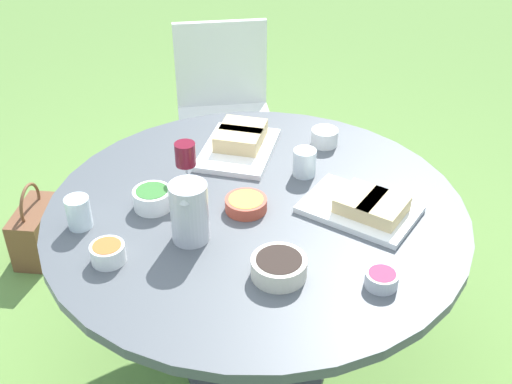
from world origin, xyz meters
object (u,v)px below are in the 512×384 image
at_px(dining_table, 256,233).
at_px(wine_glass, 185,156).
at_px(chair_near_left, 224,103).
at_px(water_pitcher, 189,212).
at_px(handbag, 37,230).

height_order(dining_table, wine_glass, wine_glass).
bearing_deg(wine_glass, chair_near_left, -177.94).
height_order(chair_near_left, water_pitcher, water_pitcher).
relative_size(chair_near_left, wine_glass, 5.25).
distance_m(chair_near_left, wine_glass, 1.07).
xyz_separation_m(wine_glass, handbag, (-0.46, -0.82, -0.71)).
bearing_deg(dining_table, wine_glass, -110.09).
relative_size(chair_near_left, handbag, 2.42).
distance_m(dining_table, wine_glass, 0.34).
bearing_deg(chair_near_left, handbag, -54.21).
bearing_deg(water_pitcher, chair_near_left, -175.60).
height_order(chair_near_left, wine_glass, same).
distance_m(wine_glass, handbag, 1.18).
distance_m(dining_table, water_pitcher, 0.31).
bearing_deg(dining_table, water_pitcher, -45.05).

